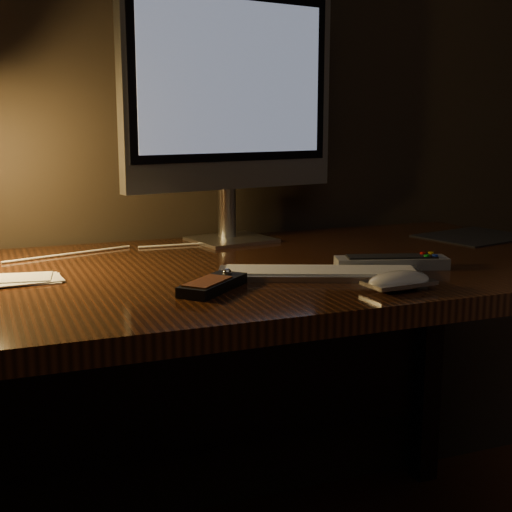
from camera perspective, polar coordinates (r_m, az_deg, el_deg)
name	(u,v)px	position (r m, az deg, el deg)	size (l,w,h in m)	color
desk	(203,323)	(1.49, -4.29, -5.34)	(1.60, 0.75, 0.75)	#3F1E0E
monitor	(231,96)	(1.67, -1.99, 12.68)	(0.54, 0.19, 0.57)	silver
keyboard	(320,273)	(1.32, 5.13, -1.35)	(0.38, 0.11, 0.01)	silver
mousepad	(475,236)	(1.84, 17.08, 1.52)	(0.25, 0.20, 0.00)	black
mouse	(399,284)	(1.24, 11.37, -2.18)	(0.12, 0.06, 0.02)	white
media_remote	(213,284)	(1.22, -3.48, -2.28)	(0.15, 0.14, 0.03)	black
tv_remote	(391,262)	(1.42, 10.78, -0.47)	(0.22, 0.12, 0.03)	gray
papers	(22,279)	(1.35, -18.18, -1.79)	(0.13, 0.09, 0.01)	white
cable	(136,250)	(1.60, -9.55, 0.51)	(0.00, 0.00, 0.56)	white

